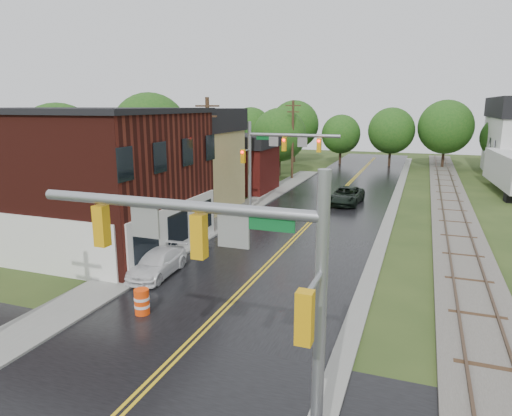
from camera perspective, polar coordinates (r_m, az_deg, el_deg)
The scene contains 19 objects.
main_road at distance 38.73m, azimuth 8.57°, elevation -0.01°, with size 10.00×90.00×0.02m, color black.
curb_right at distance 42.94m, azimuth 17.01°, elevation 0.82°, with size 0.80×70.00×0.12m, color gray.
sidewalk_left at distance 35.85m, azimuth -2.83°, elevation -0.92°, with size 2.40×50.00×0.12m, color gray.
brick_building at distance 30.03m, azimuth -21.76°, elevation 3.59°, with size 14.30×10.30×8.30m.
yellow_house at distance 38.21m, azimuth -8.96°, elevation 4.68°, with size 8.00×7.00×6.40m, color tan.
darkred_building at distance 45.96m, azimuth -2.37°, elevation 4.91°, with size 7.00×6.00×4.40m, color #3F0F0C.
railroad at distance 42.95m, azimuth 23.15°, elevation 0.49°, with size 3.20×80.00×0.30m.
traffic_signal_near at distance 10.49m, azimuth -3.36°, elevation -6.75°, with size 7.34×0.30×7.20m.
traffic_signal_far at distance 35.93m, azimuth 2.39°, elevation 7.17°, with size 7.34×0.43×7.20m.
utility_pole_b at distance 32.57m, azimuth -5.97°, elevation 6.09°, with size 1.80×0.28×9.00m.
utility_pole_c at distance 53.13m, azimuth 4.60°, elevation 8.67°, with size 1.80×0.28×9.00m.
tree_left_a at distance 39.93m, azimuth -23.26°, elevation 6.92°, with size 6.80×6.80×8.67m.
tree_left_b at distance 46.52m, azimuth -12.99°, elevation 9.05°, with size 7.60×7.60×9.69m.
tree_left_c at distance 51.70m, azimuth -4.28°, elevation 8.34°, with size 6.00×6.00×7.65m.
tree_left_e at distance 55.52m, azimuth 3.08°, elevation 8.97°, with size 6.40×6.40×8.16m.
suv_dark at distance 40.48m, azimuth 11.18°, elevation 1.51°, with size 2.45×5.32×1.48m, color black.
pickup_white at distance 23.79m, azimuth -12.24°, elevation -6.80°, with size 1.74×4.28×1.24m, color white.
semi_trailer at distance 50.83m, azimuth 29.30°, elevation 4.18°, with size 3.56×12.56×3.90m.
construction_barrel at distance 19.74m, azimuth -14.08°, elevation -11.31°, with size 0.61×0.61×1.09m, color #F6410A.
Camera 1 is at (7.44, -7.05, 8.46)m, focal length 32.00 mm.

